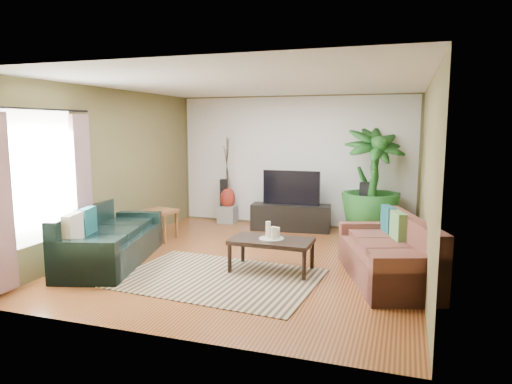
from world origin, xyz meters
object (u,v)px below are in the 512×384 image
at_px(coffee_table, 271,255).
at_px(vase, 227,198).
at_px(tv_stand, 291,217).
at_px(side_table, 160,225).
at_px(speaker_left, 224,201).
at_px(potted_plant, 372,182).
at_px(sofa_left, 112,235).
at_px(sofa_right, 386,250).
at_px(pedestal, 228,214).
at_px(television, 291,188).
at_px(speaker_right, 365,209).

relative_size(coffee_table, vase, 2.45).
bearing_deg(tv_stand, side_table, -150.86).
bearing_deg(vase, speaker_left, 180.00).
bearing_deg(potted_plant, vase, 175.13).
relative_size(sofa_left, sofa_right, 1.10).
bearing_deg(pedestal, tv_stand, -10.95).
distance_m(potted_plant, side_table, 4.03).
bearing_deg(television, sofa_right, -52.44).
xyz_separation_m(speaker_left, side_table, (-0.55, -1.79, -0.19)).
bearing_deg(television, coffee_table, -82.11).
bearing_deg(television, pedestal, 169.79).
bearing_deg(sofa_left, pedestal, -24.53).
bearing_deg(speaker_right, tv_stand, -166.67).
height_order(sofa_left, sofa_right, same).
height_order(sofa_left, side_table, sofa_left).
height_order(vase, side_table, vase).
relative_size(sofa_left, vase, 4.68).
bearing_deg(tv_stand, sofa_left, -131.03).
xyz_separation_m(sofa_right, coffee_table, (-1.58, -0.12, -0.19)).
distance_m(tv_stand, television, 0.60).
xyz_separation_m(sofa_right, tv_stand, (-1.95, 2.51, -0.16)).
bearing_deg(tv_stand, television, 83.64).
relative_size(sofa_left, potted_plant, 1.08).
distance_m(sofa_right, vase, 4.43).
xyz_separation_m(sofa_left, speaker_left, (0.52, 3.28, 0.04)).
xyz_separation_m(sofa_right, potted_plant, (-0.40, 2.54, 0.60)).
bearing_deg(side_table, vase, 70.69).
bearing_deg(vase, sofa_right, -39.26).
relative_size(television, speaker_left, 1.22).
bearing_deg(side_table, pedestal, 70.69).
bearing_deg(speaker_left, potted_plant, -20.81).
xyz_separation_m(coffee_table, vase, (-1.85, 2.92, 0.30)).
relative_size(coffee_table, potted_plant, 0.56).
bearing_deg(vase, television, -10.21).
distance_m(coffee_table, pedestal, 3.46).
bearing_deg(sofa_left, coffee_table, -96.06).
height_order(sofa_left, coffee_table, sofa_left).
relative_size(potted_plant, side_table, 3.67).
distance_m(tv_stand, pedestal, 1.51).
bearing_deg(coffee_table, pedestal, 123.60).
distance_m(speaker_right, side_table, 3.89).
distance_m(coffee_table, speaker_left, 3.50).
height_order(sofa_left, speaker_right, speaker_right).
height_order(tv_stand, speaker_left, speaker_left).
height_order(coffee_table, speaker_right, speaker_right).
relative_size(sofa_left, speaker_left, 2.35).
xyz_separation_m(coffee_table, speaker_right, (1.07, 2.72, 0.27)).
xyz_separation_m(speaker_left, vase, (0.07, 0.00, 0.07)).
bearing_deg(pedestal, potted_plant, -4.87).
distance_m(tv_stand, speaker_right, 1.46).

